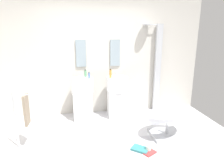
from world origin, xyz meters
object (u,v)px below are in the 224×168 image
at_px(pedestal_sink_left, 83,97).
at_px(lounge_chair, 168,118).
at_px(towel_rack, 25,111).
at_px(magazine_red, 149,152).
at_px(coffee_mug, 148,148).
at_px(soap_bottle_green, 85,74).
at_px(shower_column, 157,67).
at_px(magazine_teal, 140,149).
at_px(soap_bottle_amber, 110,74).
at_px(pedestal_sink_right, 117,95).
at_px(soap_bottle_blue, 89,76).

distance_m(pedestal_sink_left, lounge_chair, 1.83).
bearing_deg(towel_rack, magazine_red, -14.85).
bearing_deg(coffee_mug, magazine_red, -98.45).
height_order(pedestal_sink_left, magazine_red, pedestal_sink_left).
bearing_deg(soap_bottle_green, shower_column, 4.98).
height_order(coffee_mug, soap_bottle_green, soap_bottle_green).
distance_m(magazine_teal, coffee_mug, 0.13).
xyz_separation_m(soap_bottle_green, soap_bottle_amber, (0.53, -0.16, 0.01)).
bearing_deg(magazine_red, pedestal_sink_left, 92.22).
bearing_deg(coffee_mug, magazine_teal, 160.08).
bearing_deg(pedestal_sink_right, soap_bottle_green, 171.89).
bearing_deg(pedestal_sink_right, magazine_red, -81.34).
bearing_deg(shower_column, pedestal_sink_right, -166.25).
bearing_deg(pedestal_sink_left, coffee_mug, -55.54).
xyz_separation_m(pedestal_sink_right, magazine_teal, (0.12, -1.42, -0.47)).
relative_size(towel_rack, magazine_teal, 3.55).
height_order(shower_column, soap_bottle_green, shower_column).
bearing_deg(shower_column, pedestal_sink_left, -172.11).
height_order(pedestal_sink_right, magazine_red, pedestal_sink_right).
height_order(pedestal_sink_right, towel_rack, pedestal_sink_right).
relative_size(magazine_teal, soap_bottle_green, 1.62).
distance_m(magazine_red, soap_bottle_amber, 1.80).
distance_m(shower_column, lounge_chair, 1.51).
bearing_deg(soap_bottle_green, pedestal_sink_right, -8.11).
bearing_deg(magazine_red, lounge_chair, 12.27).
height_order(pedestal_sink_left, soap_bottle_amber, soap_bottle_amber).
height_order(pedestal_sink_right, magazine_teal, pedestal_sink_right).
xyz_separation_m(lounge_chair, magazine_teal, (-0.61, -0.37, -0.32)).
height_order(pedestal_sink_left, soap_bottle_green, soap_bottle_green).
xyz_separation_m(pedestal_sink_right, lounge_chair, (0.73, -1.05, -0.14)).
relative_size(coffee_mug, soap_bottle_green, 0.57).
xyz_separation_m(pedestal_sink_left, towel_rack, (-0.92, -1.01, 0.13)).
bearing_deg(towel_rack, soap_bottle_amber, 31.68).
height_order(towel_rack, coffee_mug, towel_rack).
xyz_separation_m(magazine_red, soap_bottle_green, (-0.92, 1.62, 0.97)).
xyz_separation_m(shower_column, lounge_chair, (-0.27, -1.30, -0.73)).
bearing_deg(coffee_mug, pedestal_sink_right, 99.29).
bearing_deg(magazine_red, soap_bottle_green, 88.51).
relative_size(coffee_mug, soap_bottle_blue, 0.65).
height_order(pedestal_sink_right, soap_bottle_amber, soap_bottle_amber).
bearing_deg(magazine_teal, towel_rack, -154.10).
distance_m(shower_column, soap_bottle_amber, 1.20).
bearing_deg(soap_bottle_green, soap_bottle_amber, -17.36).
xyz_separation_m(pedestal_sink_left, lounge_chair, (1.50, -1.05, -0.14)).
distance_m(pedestal_sink_right, magazine_teal, 1.50).
height_order(pedestal_sink_left, towel_rack, pedestal_sink_left).
relative_size(shower_column, magazine_red, 9.99).
xyz_separation_m(shower_column, magazine_teal, (-0.88, -1.67, -1.05)).
bearing_deg(towel_rack, magazine_teal, -12.79).
height_order(towel_rack, magazine_red, towel_rack).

